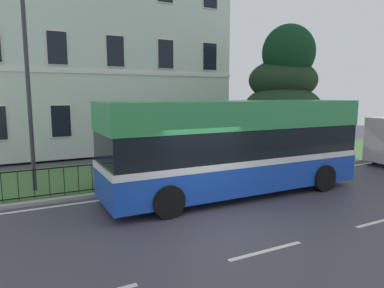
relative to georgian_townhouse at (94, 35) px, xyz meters
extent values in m
cube|color=#404049|center=(-0.19, -16.20, -7.38)|extent=(60.00, 56.00, 0.06)
cube|color=silver|center=(-0.19, -12.55, -7.34)|extent=(54.00, 0.14, 0.01)
cube|color=silver|center=(-0.19, -18.00, -7.34)|extent=(2.00, 0.12, 0.01)
cube|color=silver|center=(3.81, -18.00, -7.34)|extent=(2.00, 0.12, 0.01)
cube|color=#9E9E99|center=(-0.19, -12.08, -7.29)|extent=(57.00, 0.24, 0.12)
cube|color=#446D3A|center=(-0.19, -9.35, -7.29)|extent=(57.00, 5.23, 0.12)
cube|color=silver|center=(0.00, 0.00, -1.32)|extent=(14.56, 10.03, 11.81)
cube|color=white|center=(0.00, -5.04, -2.70)|extent=(14.56, 0.06, 0.20)
cube|color=#2D333D|center=(0.00, -5.05, -6.13)|extent=(1.10, 0.06, 2.20)
cube|color=white|center=(-2.91, -5.05, -5.23)|extent=(1.03, 0.04, 1.69)
cube|color=black|center=(-2.91, -5.07, -5.23)|extent=(0.93, 0.03, 1.59)
cube|color=white|center=(0.00, -5.05, -5.23)|extent=(1.03, 0.04, 1.69)
cube|color=black|center=(0.00, -5.07, -5.23)|extent=(0.93, 0.03, 1.59)
cube|color=white|center=(2.91, -5.05, -5.23)|extent=(1.03, 0.04, 1.69)
cube|color=black|center=(2.91, -5.07, -5.23)|extent=(0.93, 0.03, 1.59)
cube|color=white|center=(5.82, -5.05, -5.23)|extent=(1.03, 0.04, 1.69)
cube|color=black|center=(5.82, -5.07, -5.23)|extent=(0.93, 0.03, 1.59)
cube|color=white|center=(-2.91, -5.05, -1.59)|extent=(1.03, 0.04, 1.69)
cube|color=black|center=(-2.91, -5.07, -1.59)|extent=(0.93, 0.03, 1.59)
cube|color=white|center=(0.00, -5.05, -1.59)|extent=(1.03, 0.04, 1.69)
cube|color=black|center=(0.00, -5.07, -1.59)|extent=(0.93, 0.03, 1.59)
cube|color=white|center=(2.91, -5.05, -1.59)|extent=(1.03, 0.04, 1.69)
cube|color=black|center=(2.91, -5.07, -1.59)|extent=(0.93, 0.03, 1.59)
cube|color=white|center=(5.82, -5.05, -1.59)|extent=(1.03, 0.04, 1.69)
cube|color=black|center=(5.82, -5.07, -1.59)|extent=(0.93, 0.03, 1.59)
cube|color=black|center=(0.00, -11.80, -6.28)|extent=(15.59, 0.04, 0.04)
cube|color=black|center=(0.00, -11.80, -7.15)|extent=(15.59, 0.04, 0.04)
cylinder|color=black|center=(-5.50, -11.80, -6.75)|extent=(0.02, 0.02, 0.95)
cylinder|color=black|center=(-5.04, -11.80, -6.75)|extent=(0.02, 0.02, 0.95)
cylinder|color=black|center=(-4.58, -11.80, -6.75)|extent=(0.02, 0.02, 0.95)
cylinder|color=black|center=(-4.13, -11.80, -6.75)|extent=(0.02, 0.02, 0.95)
cylinder|color=black|center=(-3.67, -11.80, -6.75)|extent=(0.02, 0.02, 0.95)
cylinder|color=black|center=(-3.21, -11.80, -6.75)|extent=(0.02, 0.02, 0.95)
cylinder|color=black|center=(-2.75, -11.80, -6.75)|extent=(0.02, 0.02, 0.95)
cylinder|color=black|center=(-2.29, -11.80, -6.75)|extent=(0.02, 0.02, 0.95)
cylinder|color=black|center=(-1.83, -11.80, -6.75)|extent=(0.02, 0.02, 0.95)
cylinder|color=black|center=(-1.38, -11.80, -6.75)|extent=(0.02, 0.02, 0.95)
cylinder|color=black|center=(-0.92, -11.80, -6.75)|extent=(0.02, 0.02, 0.95)
cylinder|color=black|center=(-0.46, -11.80, -6.75)|extent=(0.02, 0.02, 0.95)
cylinder|color=black|center=(0.00, -11.80, -6.75)|extent=(0.02, 0.02, 0.95)
cylinder|color=black|center=(0.46, -11.80, -6.75)|extent=(0.02, 0.02, 0.95)
cylinder|color=black|center=(0.92, -11.80, -6.75)|extent=(0.02, 0.02, 0.95)
cylinder|color=black|center=(1.38, -11.80, -6.75)|extent=(0.02, 0.02, 0.95)
cylinder|color=black|center=(1.83, -11.80, -6.75)|extent=(0.02, 0.02, 0.95)
cylinder|color=black|center=(2.29, -11.80, -6.75)|extent=(0.02, 0.02, 0.95)
cylinder|color=black|center=(2.75, -11.80, -6.75)|extent=(0.02, 0.02, 0.95)
cylinder|color=black|center=(3.21, -11.80, -6.75)|extent=(0.02, 0.02, 0.95)
cylinder|color=black|center=(3.67, -11.80, -6.75)|extent=(0.02, 0.02, 0.95)
cylinder|color=black|center=(4.13, -11.80, -6.75)|extent=(0.02, 0.02, 0.95)
cylinder|color=black|center=(4.58, -11.80, -6.75)|extent=(0.02, 0.02, 0.95)
cylinder|color=black|center=(5.04, -11.80, -6.75)|extent=(0.02, 0.02, 0.95)
cylinder|color=black|center=(5.50, -11.80, -6.75)|extent=(0.02, 0.02, 0.95)
cylinder|color=black|center=(5.96, -11.80, -6.75)|extent=(0.02, 0.02, 0.95)
cylinder|color=black|center=(6.42, -11.80, -6.75)|extent=(0.02, 0.02, 0.95)
cylinder|color=black|center=(6.88, -11.80, -6.75)|extent=(0.02, 0.02, 0.95)
cylinder|color=black|center=(7.34, -11.80, -6.75)|extent=(0.02, 0.02, 0.95)
cylinder|color=black|center=(7.79, -11.80, -6.75)|extent=(0.02, 0.02, 0.95)
cylinder|color=#423328|center=(8.04, -9.23, -6.32)|extent=(0.40, 0.40, 1.80)
ellipsoid|color=#1C3E1E|center=(8.08, -9.43, -5.96)|extent=(5.19, 5.19, 2.75)
ellipsoid|color=#1C341E|center=(7.88, -9.36, -4.54)|extent=(4.06, 4.06, 2.26)
ellipsoid|color=#1C311C|center=(8.15, -9.00, -3.11)|extent=(3.69, 3.69, 2.26)
ellipsoid|color=#0F331A|center=(8.10, -9.42, -1.68)|extent=(2.76, 2.76, 2.92)
cube|color=blue|center=(1.74, -13.92, -6.55)|extent=(9.23, 2.47, 1.07)
cube|color=white|center=(1.74, -13.92, -6.05)|extent=(9.25, 2.49, 0.20)
cube|color=black|center=(1.74, -13.92, -5.50)|extent=(9.15, 2.43, 1.02)
cube|color=#318E4D|center=(1.74, -13.92, -4.55)|extent=(9.23, 2.47, 0.90)
cube|color=black|center=(6.37, -13.93, -5.55)|extent=(0.07, 2.05, 0.93)
cube|color=black|center=(6.37, -13.93, -4.59)|extent=(0.07, 1.76, 0.57)
cylinder|color=silver|center=(6.37, -13.15, -6.87)|extent=(0.04, 0.20, 0.20)
cylinder|color=silver|center=(6.37, -14.71, -6.87)|extent=(0.04, 0.20, 0.20)
cylinder|color=black|center=(4.79, -12.76, -6.87)|extent=(0.96, 0.30, 0.96)
cylinder|color=black|center=(4.78, -15.10, -6.87)|extent=(0.96, 0.30, 0.96)
cylinder|color=black|center=(-1.30, -12.74, -6.87)|extent=(0.96, 0.30, 0.96)
cylinder|color=black|center=(-1.31, -15.08, -6.87)|extent=(0.96, 0.30, 0.96)
cylinder|color=black|center=(11.16, -12.62, -7.01)|extent=(0.68, 0.23, 0.68)
cylinder|color=#333338|center=(-4.52, -10.69, -3.50)|extent=(0.14, 0.14, 7.44)
cylinder|color=black|center=(-2.26, -10.98, -6.77)|extent=(0.47, 0.47, 0.92)
ellipsoid|color=black|center=(-2.26, -10.98, -6.23)|extent=(0.48, 0.48, 0.16)
camera|label=1|loc=(-4.98, -23.70, -3.89)|focal=32.19mm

